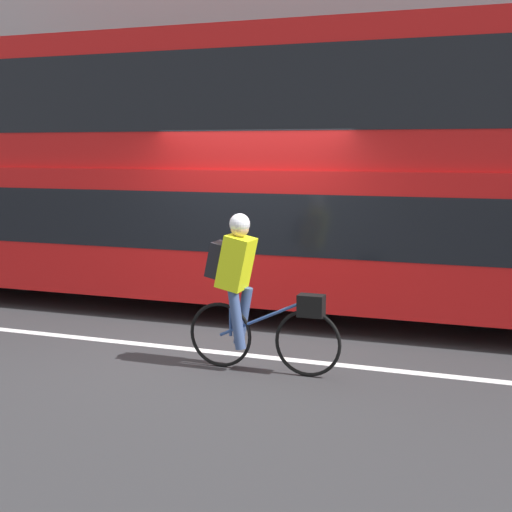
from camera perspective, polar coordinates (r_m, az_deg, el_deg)
ground_plane at (r=8.27m, az=-2.55°, el=-7.37°), size 80.00×80.00×0.00m
road_center_line at (r=8.10m, az=-3.07°, el=-7.69°), size 50.00×0.14×0.01m
sidewalk_curb at (r=12.42m, az=5.41°, el=-1.65°), size 60.00×1.86×0.13m
building_facade at (r=13.31m, az=6.82°, el=13.15°), size 60.00×0.30×6.67m
bus at (r=10.17m, az=-2.30°, el=7.59°), size 11.34×2.49×3.78m
cyclist_on_bike at (r=7.27m, az=-0.70°, el=-2.48°), size 1.64×0.32×1.63m
street_sign_post at (r=12.21m, az=4.32°, el=4.95°), size 0.36×0.09×2.44m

